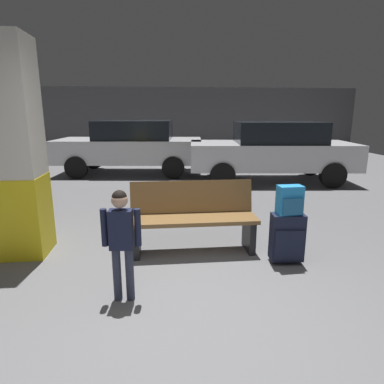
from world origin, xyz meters
The scene contains 9 objects.
ground_plane centered at (0.00, 4.00, -0.05)m, with size 18.00×18.00×0.10m, color slate.
garage_back_wall centered at (0.00, 12.86, 1.40)m, with size 18.00×0.12×2.80m, color #565658.
structural_pillar centered at (-1.92, 1.72, 1.30)m, with size 0.57×0.57×2.62m.
bench centered at (0.21, 1.59, 0.44)m, with size 1.60×0.53×0.89m.
suitcase centered at (1.27, 1.10, 0.32)m, with size 0.39×0.26×0.60m.
backpack_bright centered at (1.27, 1.10, 0.77)m, with size 0.29×0.20×0.34m.
child centered at (-0.58, 0.49, 0.67)m, with size 0.37×0.22×1.08m.
parked_car_near centered at (2.70, 5.80, 0.81)m, with size 4.26×2.13×1.51m.
parked_car_far centered at (-0.99, 7.30, 0.81)m, with size 4.26×2.14×1.51m.
Camera 1 is at (-0.22, -2.45, 1.77)m, focal length 31.13 mm.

